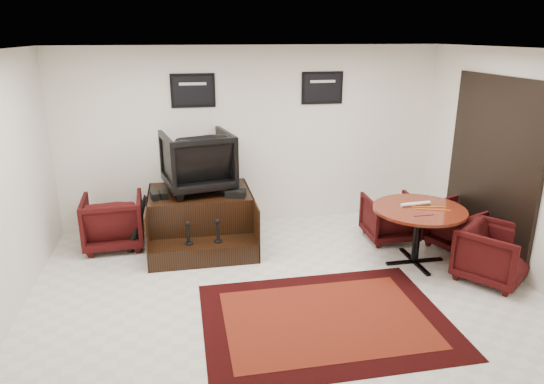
{
  "coord_description": "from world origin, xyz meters",
  "views": [
    {
      "loc": [
        -1.12,
        -4.93,
        2.96
      ],
      "look_at": [
        -0.0,
        0.9,
        1.01
      ],
      "focal_mm": 32.0,
      "sensor_mm": 36.0,
      "label": 1
    }
  ],
  "objects_px": {
    "meeting_table": "(419,215)",
    "table_chair_window": "(460,224)",
    "table_chair_corner": "(494,251)",
    "shine_podium": "(201,220)",
    "armchair_side": "(113,219)",
    "table_chair_back": "(390,216)",
    "shine_chair": "(198,158)"
  },
  "relations": [
    {
      "from": "meeting_table",
      "to": "table_chair_window",
      "type": "distance_m",
      "value": 0.95
    },
    {
      "from": "table_chair_corner",
      "to": "meeting_table",
      "type": "bearing_deg",
      "value": 102.06
    },
    {
      "from": "shine_podium",
      "to": "meeting_table",
      "type": "height_order",
      "value": "meeting_table"
    },
    {
      "from": "table_chair_window",
      "to": "shine_podium",
      "type": "bearing_deg",
      "value": 53.25
    },
    {
      "from": "armchair_side",
      "to": "meeting_table",
      "type": "height_order",
      "value": "armchair_side"
    },
    {
      "from": "armchair_side",
      "to": "meeting_table",
      "type": "distance_m",
      "value": 4.26
    },
    {
      "from": "table_chair_back",
      "to": "armchair_side",
      "type": "bearing_deg",
      "value": -5.19
    },
    {
      "from": "armchair_side",
      "to": "table_chair_corner",
      "type": "relative_size",
      "value": 1.08
    },
    {
      "from": "table_chair_corner",
      "to": "table_chair_back",
      "type": "bearing_deg",
      "value": 79.77
    },
    {
      "from": "armchair_side",
      "to": "meeting_table",
      "type": "xyz_separation_m",
      "value": [
        4.04,
        -1.34,
        0.27
      ]
    },
    {
      "from": "table_chair_window",
      "to": "table_chair_corner",
      "type": "bearing_deg",
      "value": 150.34
    },
    {
      "from": "meeting_table",
      "to": "table_chair_back",
      "type": "bearing_deg",
      "value": 90.76
    },
    {
      "from": "shine_podium",
      "to": "shine_chair",
      "type": "xyz_separation_m",
      "value": [
        -0.0,
        0.15,
        0.89
      ]
    },
    {
      "from": "shine_podium",
      "to": "armchair_side",
      "type": "xyz_separation_m",
      "value": [
        -1.25,
        0.1,
        0.07
      ]
    },
    {
      "from": "meeting_table",
      "to": "table_chair_back",
      "type": "xyz_separation_m",
      "value": [
        -0.01,
        0.82,
        -0.32
      ]
    },
    {
      "from": "shine_podium",
      "to": "table_chair_back",
      "type": "xyz_separation_m",
      "value": [
        2.79,
        -0.41,
        0.02
      ]
    },
    {
      "from": "meeting_table",
      "to": "table_chair_back",
      "type": "distance_m",
      "value": 0.88
    },
    {
      "from": "shine_chair",
      "to": "meeting_table",
      "type": "bearing_deg",
      "value": 142.54
    },
    {
      "from": "shine_chair",
      "to": "table_chair_corner",
      "type": "bearing_deg",
      "value": 139.14
    },
    {
      "from": "shine_podium",
      "to": "table_chair_corner",
      "type": "height_order",
      "value": "table_chair_corner"
    },
    {
      "from": "shine_podium",
      "to": "table_chair_window",
      "type": "bearing_deg",
      "value": -14.07
    },
    {
      "from": "shine_podium",
      "to": "table_chair_back",
      "type": "height_order",
      "value": "shine_podium"
    },
    {
      "from": "meeting_table",
      "to": "table_chair_corner",
      "type": "xyz_separation_m",
      "value": [
        0.72,
        -0.62,
        -0.3
      ]
    },
    {
      "from": "shine_chair",
      "to": "meeting_table",
      "type": "relative_size",
      "value": 0.81
    },
    {
      "from": "shine_chair",
      "to": "table_chair_back",
      "type": "bearing_deg",
      "value": 157.49
    },
    {
      "from": "table_chair_window",
      "to": "armchair_side",
      "type": "bearing_deg",
      "value": 55.61
    },
    {
      "from": "armchair_side",
      "to": "table_chair_back",
      "type": "bearing_deg",
      "value": 169.76
    },
    {
      "from": "table_chair_window",
      "to": "shine_chair",
      "type": "bearing_deg",
      "value": 51.04
    },
    {
      "from": "shine_podium",
      "to": "shine_chair",
      "type": "relative_size",
      "value": 1.58
    },
    {
      "from": "meeting_table",
      "to": "table_chair_corner",
      "type": "height_order",
      "value": "meeting_table"
    },
    {
      "from": "armchair_side",
      "to": "table_chair_back",
      "type": "xyz_separation_m",
      "value": [
        4.03,
        -0.51,
        -0.05
      ]
    },
    {
      "from": "shine_chair",
      "to": "shine_podium",
      "type": "bearing_deg",
      "value": 78.89
    }
  ]
}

